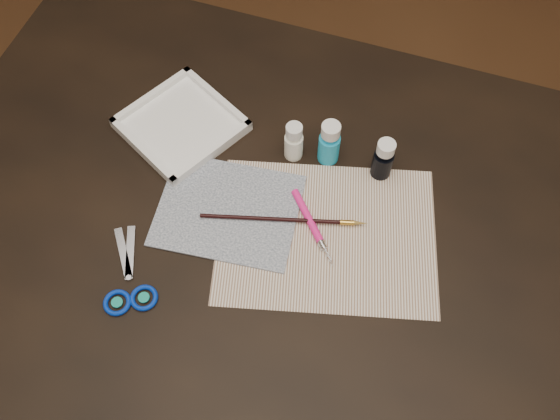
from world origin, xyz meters
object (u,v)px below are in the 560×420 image
(paper, at_px, (327,235))
(paint_bottle_cyan, at_px, (329,142))
(scissors, at_px, (124,270))
(palette_tray, at_px, (181,124))
(paint_bottle_navy, at_px, (383,159))
(paint_bottle_white, at_px, (294,141))
(canvas, at_px, (228,210))

(paper, relative_size, paint_bottle_cyan, 3.94)
(scissors, bearing_deg, palette_tray, -31.79)
(scissors, relative_size, palette_tray, 0.93)
(paper, relative_size, paint_bottle_navy, 4.19)
(paint_bottle_white, xyz_separation_m, paint_bottle_cyan, (0.06, 0.01, 0.01))
(paint_bottle_navy, xyz_separation_m, palette_tray, (-0.37, -0.02, -0.03))
(paint_bottle_cyan, distance_m, palette_tray, 0.28)
(paint_bottle_white, height_order, palette_tray, paint_bottle_white)
(canvas, xyz_separation_m, scissors, (-0.12, -0.16, 0.00))
(paint_bottle_cyan, bearing_deg, scissors, -127.89)
(canvas, bearing_deg, paper, 3.22)
(paper, xyz_separation_m, paint_bottle_cyan, (-0.04, 0.15, 0.05))
(paint_bottle_cyan, bearing_deg, palette_tray, -174.96)
(canvas, distance_m, paint_bottle_navy, 0.28)
(scissors, height_order, palette_tray, palette_tray)
(palette_tray, bearing_deg, paint_bottle_navy, 3.50)
(paint_bottle_white, bearing_deg, paper, -53.05)
(canvas, relative_size, paint_bottle_navy, 2.73)
(paint_bottle_cyan, relative_size, paint_bottle_navy, 1.07)
(scissors, xyz_separation_m, palette_tray, (-0.03, 0.30, 0.01))
(paper, xyz_separation_m, paint_bottle_white, (-0.10, 0.14, 0.04))
(paper, bearing_deg, paint_bottle_navy, 70.24)
(paint_bottle_navy, relative_size, scissors, 0.50)
(paint_bottle_white, distance_m, paint_bottle_cyan, 0.06)
(paint_bottle_white, bearing_deg, canvas, -115.17)
(paint_bottle_white, distance_m, paint_bottle_navy, 0.16)
(paint_bottle_cyan, distance_m, scissors, 0.41)
(paper, height_order, paint_bottle_white, paint_bottle_white)
(canvas, distance_m, paint_bottle_white, 0.17)
(paint_bottle_white, bearing_deg, palette_tray, -177.10)
(paper, height_order, paint_bottle_cyan, paint_bottle_cyan)
(canvas, xyz_separation_m, paint_bottle_white, (0.07, 0.15, 0.04))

